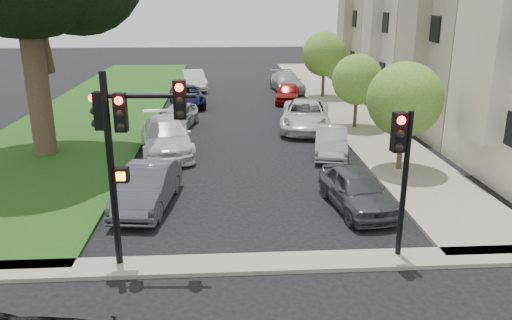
{
  "coord_description": "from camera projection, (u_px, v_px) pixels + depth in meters",
  "views": [
    {
      "loc": [
        -0.94,
        -9.78,
        6.7
      ],
      "look_at": [
        0.0,
        5.0,
        2.0
      ],
      "focal_mm": 35.0,
      "sensor_mm": 36.0,
      "label": 1
    }
  ],
  "objects": [
    {
      "name": "ground",
      "position": [
        270.0,
        309.0,
        11.39
      ],
      "size": [
        140.0,
        140.0,
        0.0
      ],
      "primitive_type": "plane",
      "color": "black",
      "rests_on": "ground"
    },
    {
      "name": "grass_strip",
      "position": [
        105.0,
        105.0,
        33.66
      ],
      "size": [
        8.0,
        44.0,
        0.12
      ],
      "primitive_type": "cube",
      "color": "#1E4116",
      "rests_on": "ground"
    },
    {
      "name": "sidewalk_right",
      "position": [
        336.0,
        102.0,
        34.61
      ],
      "size": [
        3.5,
        44.0,
        0.12
      ],
      "primitive_type": "cube",
      "color": "gray",
      "rests_on": "ground"
    },
    {
      "name": "sidewalk_cross",
      "position": [
        263.0,
        263.0,
        13.27
      ],
      "size": [
        60.0,
        1.0,
        0.12
      ],
      "primitive_type": "cube",
      "color": "gray",
      "rests_on": "ground"
    },
    {
      "name": "small_tree_a",
      "position": [
        405.0,
        100.0,
        19.8
      ],
      "size": [
        3.01,
        3.01,
        4.51
      ],
      "color": "#322C1E",
      "rests_on": "ground"
    },
    {
      "name": "small_tree_b",
      "position": [
        357.0,
        80.0,
        26.78
      ],
      "size": [
        2.73,
        2.73,
        4.1
      ],
      "color": "#322C1E",
      "rests_on": "ground"
    },
    {
      "name": "small_tree_c",
      "position": [
        324.0,
        54.0,
        35.49
      ],
      "size": [
        3.17,
        3.17,
        4.75
      ],
      "color": "#322C1E",
      "rests_on": "ground"
    },
    {
      "name": "traffic_signal_main",
      "position": [
        125.0,
        137.0,
        12.23
      ],
      "size": [
        2.51,
        0.65,
        5.15
      ],
      "color": "black",
      "rests_on": "ground"
    },
    {
      "name": "traffic_signal_secondary",
      "position": [
        402.0,
        159.0,
        12.83
      ],
      "size": [
        0.54,
        0.43,
        4.09
      ],
      "color": "black",
      "rests_on": "ground"
    },
    {
      "name": "car_parked_0",
      "position": [
        356.0,
        190.0,
        16.74
      ],
      "size": [
        2.12,
        4.2,
        1.37
      ],
      "primitive_type": "imported",
      "rotation": [
        0.0,
        0.0,
        0.13
      ],
      "color": "#3F4247",
      "rests_on": "ground"
    },
    {
      "name": "car_parked_1",
      "position": [
        331.0,
        141.0,
        22.7
      ],
      "size": [
        2.13,
        4.18,
        1.31
      ],
      "primitive_type": "imported",
      "rotation": [
        0.0,
        0.0,
        -0.19
      ],
      "color": "#999BA0",
      "rests_on": "ground"
    },
    {
      "name": "car_parked_2",
      "position": [
        305.0,
        115.0,
        27.3
      ],
      "size": [
        3.47,
        5.94,
        1.55
      ],
      "primitive_type": "imported",
      "rotation": [
        0.0,
        0.0,
        -0.17
      ],
      "color": "silver",
      "rests_on": "ground"
    },
    {
      "name": "car_parked_3",
      "position": [
        288.0,
        93.0,
        34.67
      ],
      "size": [
        2.23,
        4.12,
        1.33
      ],
      "primitive_type": "imported",
      "rotation": [
        0.0,
        0.0,
        -0.18
      ],
      "color": "maroon",
      "rests_on": "ground"
    },
    {
      "name": "car_parked_4",
      "position": [
        287.0,
        82.0,
        38.92
      ],
      "size": [
        2.53,
        5.27,
        1.48
      ],
      "primitive_type": "imported",
      "rotation": [
        0.0,
        0.0,
        0.09
      ],
      "color": "#999BA0",
      "rests_on": "ground"
    },
    {
      "name": "car_parked_5",
      "position": [
        147.0,
        187.0,
        16.9
      ],
      "size": [
        2.02,
        4.47,
        1.42
      ],
      "primitive_type": "imported",
      "rotation": [
        0.0,
        0.0,
        -0.12
      ],
      "color": "#3F4247",
      "rests_on": "ground"
    },
    {
      "name": "car_parked_6",
      "position": [
        166.0,
        136.0,
        22.96
      ],
      "size": [
        3.17,
        5.81,
        1.6
      ],
      "primitive_type": "imported",
      "rotation": [
        0.0,
        0.0,
        0.18
      ],
      "color": "silver",
      "rests_on": "ground"
    },
    {
      "name": "car_parked_7",
      "position": [
        179.0,
        116.0,
        27.7
      ],
      "size": [
        2.25,
        4.19,
        1.36
      ],
      "primitive_type": "imported",
      "rotation": [
        0.0,
        0.0,
        -0.17
      ],
      "color": "#999BA0",
      "rests_on": "ground"
    },
    {
      "name": "car_parked_8",
      "position": [
        187.0,
        96.0,
        33.49
      ],
      "size": [
        2.84,
        5.05,
        1.33
      ],
      "primitive_type": "imported",
      "rotation": [
        0.0,
        0.0,
        0.14
      ],
      "color": "black",
      "rests_on": "ground"
    },
    {
      "name": "car_parked_9",
      "position": [
        193.0,
        80.0,
        39.6
      ],
      "size": [
        2.51,
        4.91,
        1.54
      ],
      "primitive_type": "imported",
      "rotation": [
        0.0,
        0.0,
        0.2
      ],
      "color": "silver",
      "rests_on": "ground"
    }
  ]
}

